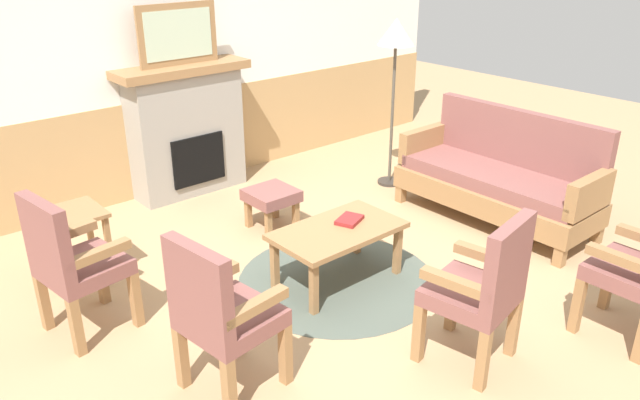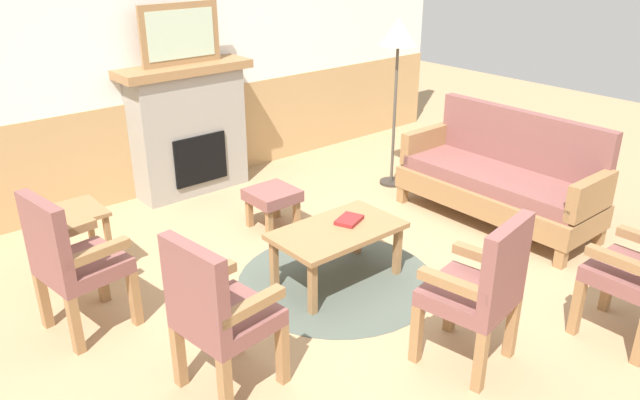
{
  "view_description": "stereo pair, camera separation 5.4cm",
  "coord_description": "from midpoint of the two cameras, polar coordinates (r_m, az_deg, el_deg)",
  "views": [
    {
      "loc": [
        -2.83,
        -2.91,
        2.43
      ],
      "look_at": [
        0.0,
        0.35,
        0.55
      ],
      "focal_mm": 34.68,
      "sensor_mm": 36.0,
      "label": 1
    },
    {
      "loc": [
        -2.79,
        -2.94,
        2.43
      ],
      "look_at": [
        0.0,
        0.35,
        0.55
      ],
      "focal_mm": 34.68,
      "sensor_mm": 36.0,
      "label": 2
    }
  ],
  "objects": [
    {
      "name": "round_rug",
      "position": [
        4.73,
        1.89,
        -7.38
      ],
      "size": [
        1.5,
        1.5,
        0.01
      ],
      "primitive_type": "cylinder",
      "color": "#4C564C",
      "rests_on": "ground_plane"
    },
    {
      "name": "armchair_front_left",
      "position": [
        3.74,
        15.05,
        -7.73
      ],
      "size": [
        0.55,
        0.55,
        0.98
      ],
      "color": "olive",
      "rests_on": "ground_plane"
    },
    {
      "name": "couch",
      "position": [
        5.75,
        16.61,
        1.83
      ],
      "size": [
        0.7,
        1.8,
        0.98
      ],
      "color": "olive",
      "rests_on": "ground_plane"
    },
    {
      "name": "book_on_table",
      "position": [
        4.61,
        3.04,
        -1.85
      ],
      "size": [
        0.25,
        0.22,
        0.03
      ],
      "primitive_type": "cube",
      "rotation": [
        0.0,
        0.0,
        0.38
      ],
      "color": "maroon",
      "rests_on": "coffee_table"
    },
    {
      "name": "ground_plane",
      "position": [
        4.73,
        3.09,
        -7.42
      ],
      "size": [
        14.0,
        14.0,
        0.0
      ],
      "primitive_type": "plane",
      "color": "tan"
    },
    {
      "name": "coffee_table",
      "position": [
        4.54,
        1.95,
        -3.24
      ],
      "size": [
        0.96,
        0.56,
        0.44
      ],
      "color": "olive",
      "rests_on": "ground_plane"
    },
    {
      "name": "wall_back",
      "position": [
        6.3,
        -13.41,
        12.69
      ],
      "size": [
        7.2,
        0.14,
        2.7
      ],
      "color": "white",
      "rests_on": "ground_plane"
    },
    {
      "name": "framed_picture",
      "position": [
        6.04,
        -12.5,
        14.73
      ],
      "size": [
        0.8,
        0.04,
        0.56
      ],
      "color": "olive",
      "rests_on": "fireplace"
    },
    {
      "name": "armchair_by_window_left",
      "position": [
        3.46,
        -9.05,
        -9.98
      ],
      "size": [
        0.53,
        0.53,
        0.98
      ],
      "color": "olive",
      "rests_on": "ground_plane"
    },
    {
      "name": "floor_lamp_by_couch",
      "position": [
        6.14,
        7.47,
        14.18
      ],
      "size": [
        0.36,
        0.36,
        1.68
      ],
      "color": "#332D28",
      "rests_on": "ground_plane"
    },
    {
      "name": "side_table",
      "position": [
        4.92,
        -21.53,
        -2.15
      ],
      "size": [
        0.44,
        0.44,
        0.55
      ],
      "color": "olive",
      "rests_on": "ground_plane"
    },
    {
      "name": "footstool",
      "position": [
        5.43,
        -4.13,
        0.21
      ],
      "size": [
        0.4,
        0.4,
        0.36
      ],
      "color": "olive",
      "rests_on": "ground_plane"
    },
    {
      "name": "armchair_near_fireplace",
      "position": [
        4.21,
        -21.68,
        -4.99
      ],
      "size": [
        0.54,
        0.54,
        0.98
      ],
      "color": "olive",
      "rests_on": "ground_plane"
    },
    {
      "name": "fireplace",
      "position": [
        6.24,
        -11.77,
        6.48
      ],
      "size": [
        1.3,
        0.44,
        1.28
      ],
      "color": "gray",
      "rests_on": "ground_plane"
    }
  ]
}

